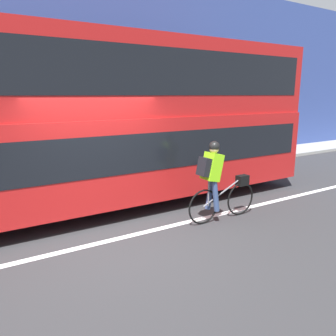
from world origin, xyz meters
TOP-DOWN VIEW (x-y plane):
  - ground_plane at (0.00, 0.00)m, footprint 80.00×80.00m
  - road_center_line at (0.00, 0.05)m, footprint 50.00×0.14m
  - sidewalk_curb at (0.00, 4.50)m, footprint 60.00×1.72m
  - building_facade at (0.00, 5.51)m, footprint 60.00×0.30m
  - bus at (0.17, 1.88)m, footprint 10.97×2.47m
  - cyclist_on_bike at (2.18, -0.18)m, footprint 1.71×0.32m
  - street_sign_post at (0.29, 4.41)m, footprint 0.36×0.09m

SIDE VIEW (x-z plane):
  - ground_plane at x=0.00m, z-range 0.00..0.00m
  - road_center_line at x=0.00m, z-range 0.00..0.01m
  - sidewalk_curb at x=0.00m, z-range 0.00..0.12m
  - cyclist_on_bike at x=2.18m, z-range 0.06..1.73m
  - street_sign_post at x=0.29m, z-range 0.27..2.97m
  - bus at x=0.17m, z-range 0.21..3.96m
  - building_facade at x=0.00m, z-range 0.00..6.51m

